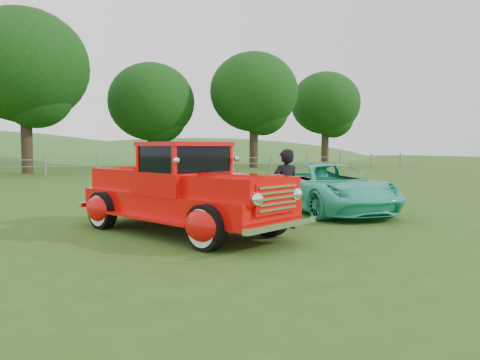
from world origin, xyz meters
name	(u,v)px	position (x,y,z in m)	size (l,w,h in m)	color
ground	(244,237)	(0.00, 0.00, 0.00)	(140.00, 140.00, 0.00)	#2A4E15
distant_hills	(32,195)	(-4.08, 59.46, -4.55)	(116.00, 60.00, 18.00)	#375D22
fence_line	(98,165)	(0.00, 22.00, 0.60)	(48.00, 0.12, 1.20)	slate
tree_near_west	(24,66)	(-4.00, 25.00, 6.80)	(8.00, 8.00, 10.42)	black
tree_near_east	(151,102)	(5.00, 29.00, 5.25)	(6.80, 6.80, 8.33)	black
tree_mid_east	(254,92)	(13.00, 27.00, 6.17)	(7.20, 7.20, 9.44)	black
tree_far_east	(325,103)	(22.00, 30.00, 5.86)	(6.60, 6.60, 8.86)	black
red_pickup	(183,192)	(-0.91, 0.90, 0.80)	(3.63, 5.27, 1.78)	black
teal_sedan	(328,187)	(3.42, 2.28, 0.63)	(2.10, 4.55, 1.27)	#32C9A3
man	(285,189)	(1.14, 0.49, 0.82)	(0.60, 0.39, 1.64)	black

